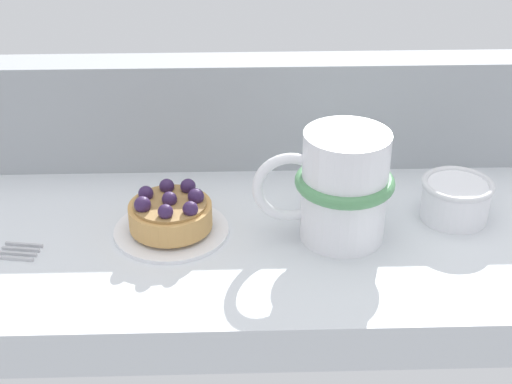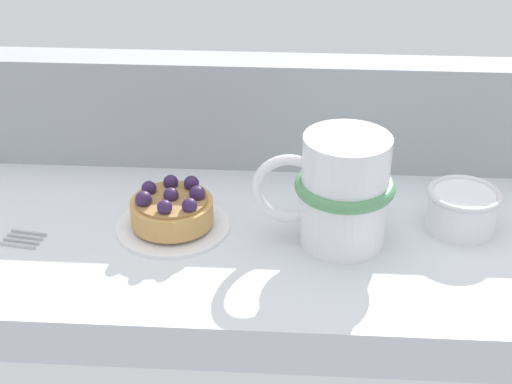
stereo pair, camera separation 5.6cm
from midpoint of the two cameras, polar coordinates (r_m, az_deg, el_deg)
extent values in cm
cube|color=silver|center=(72.42, 0.06, -3.91)|extent=(74.03, 30.71, 4.32)
cube|color=#9EA3A8|center=(80.07, 0.64, 6.06)|extent=(72.55, 4.59, 11.67)
cylinder|color=white|center=(70.62, -4.07, -2.52)|extent=(10.67, 10.67, 0.71)
cylinder|color=white|center=(70.72, -4.07, -2.64)|extent=(5.87, 5.87, 0.36)
cylinder|color=tan|center=(69.86, -4.11, -1.51)|extent=(7.66, 7.66, 2.19)
cylinder|color=#A37942|center=(69.23, -4.15, -0.63)|extent=(6.74, 6.74, 0.30)
sphere|color=#331E47|center=(68.99, -4.16, -0.29)|extent=(1.41, 1.41, 1.41)
sphere|color=#331E47|center=(68.96, -2.17, -0.17)|extent=(1.51, 1.51, 1.51)
sphere|color=#331E47|center=(70.62, -2.67, 0.61)|extent=(1.45, 1.45, 1.45)
sphere|color=#331E47|center=(71.11, -4.25, 0.69)|extent=(1.43, 1.43, 1.43)
sphere|color=#331E47|center=(70.46, -5.82, 0.35)|extent=(1.42, 1.42, 1.42)
sphere|color=#331E47|center=(68.36, -6.21, -0.61)|extent=(1.54, 1.54, 1.54)
sphere|color=#331E47|center=(66.96, -4.57, -1.22)|extent=(1.38, 1.38, 1.38)
sphere|color=#331E47|center=(67.18, -2.69, -1.10)|extent=(1.41, 1.41, 1.41)
cylinder|color=white|center=(66.97, 9.08, 0.04)|extent=(7.66, 7.66, 10.40)
torus|color=#569960|center=(66.72, 9.12, 0.42)|extent=(8.90, 8.90, 1.20)
torus|color=white|center=(66.64, 4.93, 0.17)|extent=(6.76, 0.94, 6.76)
cube|color=#B7B7BC|center=(70.27, -15.49, -3.89)|extent=(3.50, 0.77, 0.60)
cube|color=#B7B7BC|center=(70.81, -15.23, -3.58)|extent=(3.50, 0.77, 0.60)
cube|color=#B7B7BC|center=(71.35, -14.98, -3.26)|extent=(3.50, 0.77, 0.60)
cube|color=#B7B7BC|center=(71.89, -14.73, -2.96)|extent=(3.50, 0.77, 0.60)
cylinder|color=white|center=(73.05, 17.44, -1.42)|extent=(6.33, 6.33, 3.65)
torus|color=silver|center=(72.17, 17.66, -0.18)|extent=(6.81, 6.81, 0.60)
camera|label=1|loc=(0.03, -87.64, 1.34)|focal=52.89mm
camera|label=2|loc=(0.03, 92.36, -1.34)|focal=52.89mm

